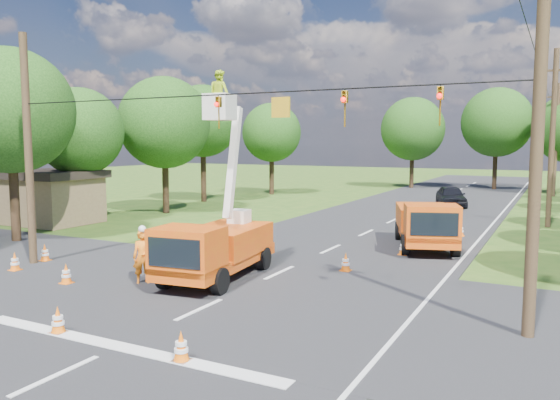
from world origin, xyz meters
The scene contains 31 objects.
ground centered at (0.00, 20.00, 0.00)m, with size 140.00×140.00×0.00m, color #2C5018.
road_main centered at (0.00, 20.00, 0.00)m, with size 12.00×100.00×0.06m, color black.
road_cross centered at (0.00, 2.00, 0.00)m, with size 56.00×10.00×0.07m, color black.
stop_bar centered at (0.00, -3.20, 0.00)m, with size 9.00×0.45×0.02m, color silver.
edge_line centered at (5.60, 20.00, 0.00)m, with size 0.12×90.00×0.02m, color silver.
bucket_truck centered at (-1.59, 3.21, 1.54)m, with size 2.79×5.92×7.31m.
second_truck centered at (3.71, 12.26, 1.16)m, with size 4.00×6.33×2.23m.
ground_worker centered at (-3.49, 1.62, 0.94)m, with size 0.68×0.45×1.87m, color #DC5B12.
distant_car centered at (1.74, 29.75, 0.79)m, with size 1.86×4.62×1.57m, color black.
traffic_cone_0 centered at (-2.05, -3.19, 0.36)m, with size 0.38×0.38×0.71m.
traffic_cone_1 centered at (1.82, -3.20, 0.36)m, with size 0.38×0.38×0.71m.
traffic_cone_2 centered at (2.04, 6.45, 0.36)m, with size 0.38×0.38×0.71m.
traffic_cone_3 centered at (3.19, 10.36, 0.36)m, with size 0.38×0.38×0.71m.
traffic_cone_4 centered at (-5.79, 0.36, 0.36)m, with size 0.38×0.38×0.71m.
traffic_cone_5 centered at (-9.04, 0.82, 0.36)m, with size 0.38×0.38×0.71m.
traffic_cone_6 centered at (-9.43, 2.49, 0.36)m, with size 0.38×0.38×0.71m.
traffic_cone_7 centered at (4.59, 16.31, 0.36)m, with size 0.38×0.38×0.71m.
traffic_cone_8 centered at (-5.08, 11.04, 0.36)m, with size 0.38×0.38×0.71m.
pole_right_near centered at (8.50, 2.00, 5.11)m, with size 1.80×0.30×10.00m.
pole_right_mid centered at (8.50, 22.00, 5.11)m, with size 1.80×0.30×10.00m.
pole_right_far centered at (8.50, 42.00, 5.11)m, with size 1.80×0.30×10.00m.
pole_left centered at (-9.50, 2.00, 4.50)m, with size 0.30×0.30×9.00m.
signal_span centered at (2.23, 1.99, 5.88)m, with size 18.00×0.29×1.07m.
shed centered at (-18.00, 10.00, 1.62)m, with size 5.50×4.50×3.15m.
tree_left_b centered at (-14.50, 5.00, 6.31)m, with size 6.00×6.00×9.32m.
tree_left_c centered at (-16.50, 11.00, 5.44)m, with size 5.20×5.20×8.06m.
tree_left_d centered at (-15.00, 17.00, 6.12)m, with size 6.20×6.20×9.24m.
tree_left_e centered at (-16.80, 24.00, 6.49)m, with size 5.80×5.80×9.41m.
tree_left_f centered at (-14.80, 32.00, 5.69)m, with size 5.40×5.40×8.40m.
tree_far_a centered at (-5.00, 45.00, 6.19)m, with size 6.60×6.60×9.50m.
tree_far_b centered at (3.00, 47.00, 6.81)m, with size 7.00×7.00×10.32m.
Camera 1 is at (9.05, -12.46, 4.83)m, focal length 35.00 mm.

